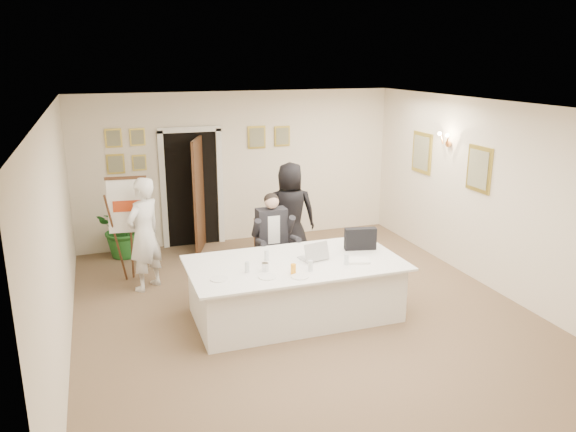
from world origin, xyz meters
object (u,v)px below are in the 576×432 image
Objects in this scene: laptop_bag at (360,239)px; paper_stack at (358,261)px; standing_woman at (290,213)px; steel_jug at (265,267)px; flip_chart at (130,234)px; oj_glass at (293,269)px; conference_table at (295,289)px; standing_man at (144,234)px; laptop at (313,249)px; potted_palm at (126,227)px; seated_man at (273,239)px.

paper_stack is at bearing -106.68° from laptop_bag.
standing_woman is 15.64× the size of steel_jug.
laptop_bag is 4.03× the size of steel_jug.
standing_woman reaches higher than flip_chart.
laptop_bag is at bearing 61.00° from paper_stack.
flip_chart is 12.60× the size of oj_glass.
paper_stack is at bearing -18.77° from conference_table.
laptop_bag is at bearing 13.87° from steel_jug.
conference_table is 6.38× the size of laptop_bag.
oj_glass is (-0.96, -0.13, 0.05)m from paper_stack.
flip_chart is 2.62m from standing_woman.
standing_woman reaches higher than standing_man.
laptop reaches higher than paper_stack.
standing_woman is 2.29m from paper_stack.
conference_table is 2.64× the size of potted_palm.
oj_glass is at bearing -172.48° from paper_stack.
standing_man is 3.87× the size of laptop_bag.
flip_chart is 3.53m from laptop_bag.
flip_chart is 4.40× the size of laptop.
standing_man is 5.69× the size of paper_stack.
potted_palm is 2.42× the size of laptop_bag.
laptop is 0.78m from laptop_bag.
standing_woman is at bearing -24.53° from potted_palm.
standing_man is at bearing 23.50° from standing_woman.
potted_palm reaches higher than paper_stack.
seated_man is 1.60m from oj_glass.
seated_man is 1.35× the size of potted_palm.
potted_palm is 4.06m from oj_glass.
potted_palm is (-0.01, 1.21, -0.23)m from flip_chart.
laptop reaches higher than oj_glass.
standing_woman reaches higher than paper_stack.
potted_palm reaches higher than laptop.
conference_table is at bearing -157.77° from laptop_bag.
flip_chart is at bearing 124.60° from steel_jug.
standing_woman is 13.23× the size of oj_glass.
standing_man is 2.24m from steel_jug.
standing_woman is at bearing 114.68° from laptop_bag.
standing_man is at bearing 131.64° from laptop.
steel_jug is at bearing -157.91° from conference_table.
standing_man is 1.64m from potted_palm.
laptop is 0.62m from paper_stack.
standing_woman reaches higher than potted_palm.
seated_man is 11.11× the size of oj_glass.
oj_glass is at bearing -146.16° from laptop.
laptop is 0.79m from steel_jug.
flip_chart is (-1.98, 2.00, 0.37)m from conference_table.
laptop_bag is 1.56m from steel_jug.
oj_glass reaches higher than conference_table.
standing_man reaches higher than potted_palm.
conference_table is 1.65× the size of standing_man.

